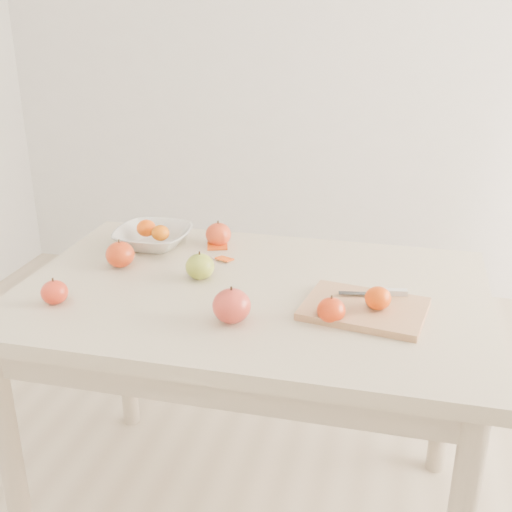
# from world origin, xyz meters

# --- Properties ---
(table) EXTENTS (1.20, 0.80, 0.75)m
(table) POSITION_xyz_m (0.00, 0.00, 0.65)
(table) COLOR beige
(table) RESTS_ON ground
(cutting_board) EXTENTS (0.31, 0.25, 0.02)m
(cutting_board) POSITION_xyz_m (0.29, -0.07, 0.76)
(cutting_board) COLOR tan
(cutting_board) RESTS_ON table
(board_tangerine) EXTENTS (0.06, 0.06, 0.05)m
(board_tangerine) POSITION_xyz_m (0.32, -0.08, 0.80)
(board_tangerine) COLOR #DF4A07
(board_tangerine) RESTS_ON cutting_board
(fruit_bowl) EXTENTS (0.22, 0.22, 0.05)m
(fruit_bowl) POSITION_xyz_m (-0.36, 0.22, 0.78)
(fruit_bowl) COLOR silver
(fruit_bowl) RESTS_ON table
(bowl_tangerine_near) EXTENTS (0.06, 0.06, 0.05)m
(bowl_tangerine_near) POSITION_xyz_m (-0.38, 0.23, 0.80)
(bowl_tangerine_near) COLOR #DA6307
(bowl_tangerine_near) RESTS_ON fruit_bowl
(bowl_tangerine_far) EXTENTS (0.05, 0.05, 0.05)m
(bowl_tangerine_far) POSITION_xyz_m (-0.33, 0.21, 0.80)
(bowl_tangerine_far) COLOR orange
(bowl_tangerine_far) RESTS_ON fruit_bowl
(orange_peel_a) EXTENTS (0.07, 0.06, 0.01)m
(orange_peel_a) POSITION_xyz_m (-0.17, 0.25, 0.75)
(orange_peel_a) COLOR #DB490F
(orange_peel_a) RESTS_ON table
(orange_peel_b) EXTENTS (0.05, 0.05, 0.01)m
(orange_peel_b) POSITION_xyz_m (-0.12, 0.17, 0.75)
(orange_peel_b) COLOR #DF4F0F
(orange_peel_b) RESTS_ON table
(paring_knife) EXTENTS (0.17, 0.06, 0.01)m
(paring_knife) POSITION_xyz_m (0.34, 0.00, 0.78)
(paring_knife) COLOR silver
(paring_knife) RESTS_ON cutting_board
(apple_green) EXTENTS (0.08, 0.08, 0.07)m
(apple_green) POSITION_xyz_m (-0.15, 0.03, 0.78)
(apple_green) COLOR olive
(apple_green) RESTS_ON table
(apple_red_d) EXTENTS (0.07, 0.07, 0.06)m
(apple_red_d) POSITION_xyz_m (-0.45, -0.20, 0.78)
(apple_red_d) COLOR #A5101E
(apple_red_d) RESTS_ON table
(apple_red_e) EXTENTS (0.07, 0.07, 0.06)m
(apple_red_e) POSITION_xyz_m (0.22, -0.14, 0.78)
(apple_red_e) COLOR #A71704
(apple_red_e) RESTS_ON table
(apple_red_b) EXTENTS (0.08, 0.08, 0.07)m
(apple_red_b) POSITION_xyz_m (-0.39, 0.05, 0.79)
(apple_red_b) COLOR #9B1109
(apple_red_b) RESTS_ON table
(apple_red_c) EXTENTS (0.09, 0.09, 0.08)m
(apple_red_c) POSITION_xyz_m (-0.00, -0.19, 0.79)
(apple_red_c) COLOR #A71720
(apple_red_c) RESTS_ON table
(apple_red_a) EXTENTS (0.08, 0.08, 0.07)m
(apple_red_a) POSITION_xyz_m (-0.17, 0.28, 0.78)
(apple_red_a) COLOR maroon
(apple_red_a) RESTS_ON table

